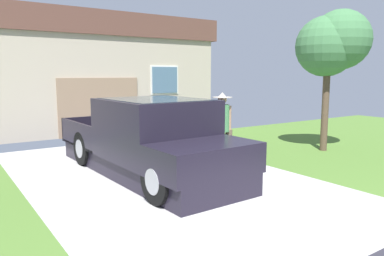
% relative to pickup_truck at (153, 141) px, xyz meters
% --- Properties ---
extents(pickup_truck, '(2.18, 5.43, 1.65)m').
position_rel_pickup_truck_xyz_m(pickup_truck, '(0.00, 0.00, 0.00)').
color(pickup_truck, black).
rests_on(pickup_truck, ground).
extents(person_with_hat, '(0.51, 0.44, 1.75)m').
position_rel_pickup_truck_xyz_m(person_with_hat, '(1.52, -0.40, 0.23)').
color(person_with_hat, brown).
rests_on(person_with_hat, ground).
extents(handbag, '(0.30, 0.17, 0.40)m').
position_rel_pickup_truck_xyz_m(handbag, '(1.38, -0.67, -0.62)').
color(handbag, '#232328').
rests_on(handbag, ground).
extents(house_with_garage, '(11.17, 5.39, 4.34)m').
position_rel_pickup_truck_xyz_m(house_with_garage, '(0.58, 8.42, 1.45)').
color(house_with_garage, '#BBAB97').
rests_on(house_with_garage, ground).
extents(front_yard_tree, '(1.92, 1.90, 3.90)m').
position_rel_pickup_truck_xyz_m(front_yard_tree, '(5.42, -0.38, 2.23)').
color(front_yard_tree, brown).
rests_on(front_yard_tree, ground).
extents(wheeled_trash_bin, '(0.60, 0.72, 1.10)m').
position_rel_pickup_truck_xyz_m(wheeled_trash_bin, '(3.35, 3.61, -0.15)').
color(wheeled_trash_bin, '#286B38').
rests_on(wheeled_trash_bin, ground).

